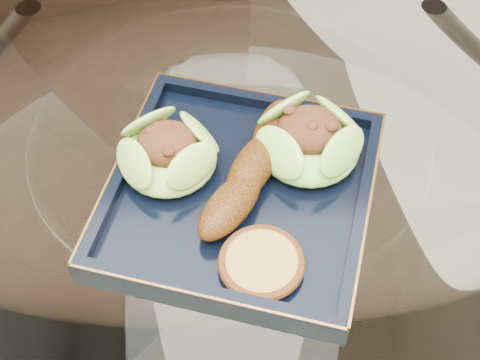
{
  "coord_description": "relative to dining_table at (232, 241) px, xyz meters",
  "views": [
    {
      "loc": [
        0.01,
        -0.47,
        1.35
      ],
      "look_at": [
        0.01,
        -0.05,
        0.8
      ],
      "focal_mm": 50.0,
      "sensor_mm": 36.0,
      "label": 1
    }
  ],
  "objects": [
    {
      "name": "lettuce_wrap_left",
      "position": [
        -0.07,
        -0.02,
        0.2
      ],
      "size": [
        0.12,
        0.12,
        0.04
      ],
      "primitive_type": "ellipsoid",
      "rotation": [
        0.0,
        0.0,
        0.23
      ],
      "color": "#6A9E2E",
      "rests_on": "navy_plate"
    },
    {
      "name": "dining_chair",
      "position": [
        -0.12,
        0.27,
        -0.05
      ],
      "size": [
        0.54,
        0.54,
        0.98
      ],
      "rotation": [
        0.0,
        0.0,
        0.33
      ],
      "color": "black",
      "rests_on": "ground"
    },
    {
      "name": "navy_plate",
      "position": [
        0.01,
        -0.05,
        0.17
      ],
      "size": [
        0.33,
        0.33,
        0.02
      ],
      "primitive_type": "cube",
      "rotation": [
        0.0,
        0.0,
        -0.26
      ],
      "color": "black",
      "rests_on": "dining_table"
    },
    {
      "name": "crumb_patty",
      "position": [
        0.03,
        -0.14,
        0.19
      ],
      "size": [
        0.1,
        0.1,
        0.01
      ],
      "primitive_type": "cylinder",
      "rotation": [
        0.0,
        0.0,
        0.37
      ],
      "color": "gold",
      "rests_on": "navy_plate"
    },
    {
      "name": "roasted_plantain",
      "position": [
        0.02,
        -0.04,
        0.2
      ],
      "size": [
        0.12,
        0.19,
        0.04
      ],
      "primitive_type": "ellipsoid",
      "rotation": [
        0.0,
        0.0,
        1.12
      ],
      "color": "#5B3009",
      "rests_on": "navy_plate"
    },
    {
      "name": "lettuce_wrap_right",
      "position": [
        0.08,
        -0.0,
        0.2
      ],
      "size": [
        0.14,
        0.14,
        0.04
      ],
      "primitive_type": "ellipsoid",
      "rotation": [
        0.0,
        0.0,
        0.31
      ],
      "color": "#67A42F",
      "rests_on": "navy_plate"
    },
    {
      "name": "dining_table",
      "position": [
        0.0,
        0.0,
        0.0
      ],
      "size": [
        1.13,
        1.13,
        0.77
      ],
      "color": "white",
      "rests_on": "ground"
    }
  ]
}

